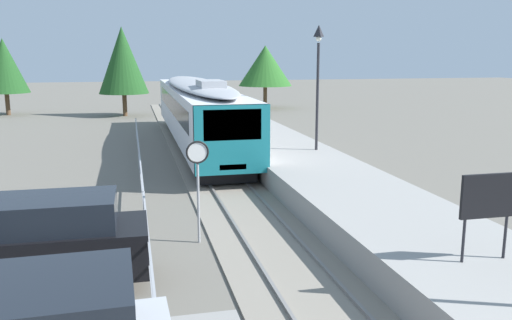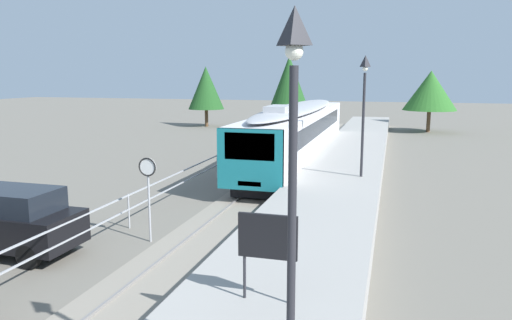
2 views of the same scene
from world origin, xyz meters
name	(u,v)px [view 1 (image 1 of 2)]	position (x,y,z in m)	size (l,w,h in m)	color
ground_plane	(146,164)	(-3.00, 22.00, 0.00)	(160.00, 160.00, 0.00)	#6B665B
track_rails	(210,161)	(0.00, 22.00, 0.03)	(3.20, 60.00, 0.14)	gray
commuter_train	(198,108)	(0.00, 26.30, 2.15)	(2.82, 20.94, 3.74)	silver
station_platform	(275,149)	(3.25, 22.00, 0.45)	(3.90, 60.00, 0.90)	#999691
platform_lamp_mid_platform	(318,64)	(4.32, 19.06, 4.62)	(0.34, 0.34, 5.35)	#232328
platform_notice_board	(488,199)	(3.31, 6.10, 2.19)	(1.20, 0.08, 1.80)	#232328
speed_limit_sign	(198,166)	(-1.89, 10.90, 2.12)	(0.61, 0.10, 2.81)	#9EA0A5
carpark_fence	(144,203)	(-3.30, 12.00, 0.91)	(0.06, 36.06, 1.25)	#9EA0A5
parked_suv_black	(41,242)	(-5.55, 8.78, 1.06)	(4.62, 1.94, 2.04)	black
tree_behind_carpark	(265,66)	(8.89, 46.40, 3.98)	(5.02, 5.02, 5.86)	brown
tree_behind_station_far	(123,60)	(-4.05, 42.72, 4.55)	(4.04, 4.04, 7.26)	brown
tree_distant_left	(4,66)	(-13.65, 45.62, 4.10)	(3.79, 3.79, 6.35)	brown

